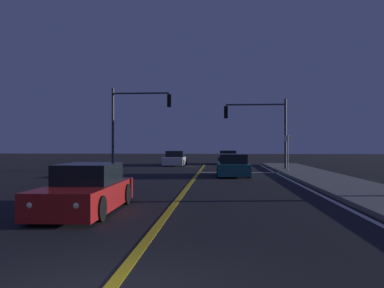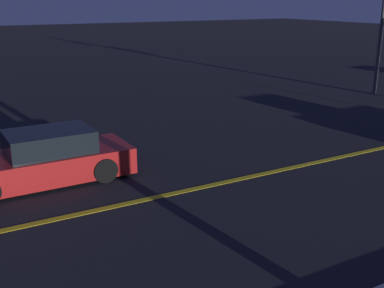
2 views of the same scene
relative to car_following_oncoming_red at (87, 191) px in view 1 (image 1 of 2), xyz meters
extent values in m
cube|color=slate|center=(9.38, 5.49, -0.51)|extent=(3.20, 43.47, 0.15)
cube|color=gold|center=(2.34, 5.49, -0.58)|extent=(0.20, 41.06, 0.01)
cube|color=silver|center=(7.53, 5.49, -0.58)|extent=(0.16, 41.06, 0.01)
cube|color=silver|center=(5.06, 16.07, -0.58)|extent=(5.44, 0.50, 0.01)
cube|color=maroon|center=(0.00, -0.07, -0.14)|extent=(1.79, 4.61, 0.68)
cube|color=black|center=(0.00, 0.21, 0.46)|extent=(1.52, 2.13, 0.60)
cylinder|color=black|center=(0.83, -1.48, -0.26)|extent=(0.23, 0.64, 0.64)
cylinder|color=black|center=(-0.78, -1.50, -0.26)|extent=(0.23, 0.64, 0.64)
cylinder|color=black|center=(0.79, 1.37, -0.26)|extent=(0.23, 0.64, 0.64)
cylinder|color=black|center=(-0.82, 1.35, -0.26)|extent=(0.23, 0.64, 0.64)
sphere|color=#FFF4CC|center=(0.57, -2.29, -0.06)|extent=(0.18, 0.18, 0.18)
sphere|color=#FFF4CC|center=(-0.50, -2.31, -0.06)|extent=(0.18, 0.18, 0.18)
sphere|color=red|center=(0.51, 2.19, -0.06)|extent=(0.14, 0.14, 0.14)
sphere|color=red|center=(-0.57, 2.17, -0.06)|extent=(0.14, 0.14, 0.14)
cube|color=navy|center=(4.56, 27.93, -0.14)|extent=(1.82, 4.41, 0.68)
cube|color=black|center=(4.57, 27.67, 0.46)|extent=(1.55, 2.03, 0.60)
cylinder|color=black|center=(3.72, 29.29, -0.26)|extent=(0.22, 0.64, 0.64)
cylinder|color=black|center=(5.39, 29.30, -0.26)|extent=(0.22, 0.64, 0.64)
cylinder|color=black|center=(3.74, 26.57, -0.26)|extent=(0.22, 0.64, 0.64)
cylinder|color=black|center=(5.41, 26.57, -0.26)|extent=(0.22, 0.64, 0.64)
sphere|color=#FFF4CC|center=(4.00, 30.07, -0.06)|extent=(0.18, 0.18, 0.18)
sphere|color=#FFF4CC|center=(5.11, 30.08, -0.06)|extent=(0.18, 0.18, 0.18)
sphere|color=red|center=(4.02, 25.78, -0.06)|extent=(0.14, 0.14, 0.14)
sphere|color=red|center=(5.13, 25.79, -0.06)|extent=(0.14, 0.14, 0.14)
cube|color=silver|center=(-0.32, 25.08, -0.14)|extent=(1.83, 4.38, 0.68)
cube|color=black|center=(-0.32, 25.35, 0.46)|extent=(1.57, 2.02, 0.60)
cylinder|color=black|center=(0.53, 23.72, -0.26)|extent=(0.22, 0.64, 0.64)
cylinder|color=black|center=(-1.18, 23.72, -0.26)|extent=(0.22, 0.64, 0.64)
cylinder|color=black|center=(0.53, 26.44, -0.26)|extent=(0.22, 0.64, 0.64)
cylinder|color=black|center=(-1.18, 26.44, -0.26)|extent=(0.22, 0.64, 0.64)
sphere|color=#FFF4CC|center=(0.24, 22.95, -0.06)|extent=(0.18, 0.18, 0.18)
sphere|color=#FFF4CC|center=(-0.89, 22.95, -0.06)|extent=(0.18, 0.18, 0.18)
sphere|color=red|center=(0.24, 27.22, -0.06)|extent=(0.14, 0.14, 0.14)
sphere|color=red|center=(-0.89, 27.22, -0.06)|extent=(0.14, 0.14, 0.14)
cube|color=#195960|center=(4.58, 13.08, -0.14)|extent=(1.86, 4.22, 0.68)
cube|color=black|center=(4.58, 12.83, 0.46)|extent=(1.60, 1.94, 0.60)
cylinder|color=black|center=(3.71, 14.39, -0.26)|extent=(0.22, 0.64, 0.64)
cylinder|color=black|center=(5.45, 14.39, -0.26)|extent=(0.22, 0.64, 0.64)
cylinder|color=black|center=(3.71, 11.77, -0.26)|extent=(0.22, 0.64, 0.64)
cylinder|color=black|center=(5.45, 11.77, -0.26)|extent=(0.22, 0.64, 0.64)
sphere|color=#FFF4CC|center=(4.01, 15.13, -0.06)|extent=(0.18, 0.18, 0.18)
sphere|color=#FFF4CC|center=(5.16, 15.13, -0.06)|extent=(0.18, 0.18, 0.18)
sphere|color=red|center=(4.00, 11.02, -0.06)|extent=(0.14, 0.14, 0.14)
sphere|color=red|center=(5.16, 11.02, -0.06)|extent=(0.14, 0.14, 0.14)
cylinder|color=#38383D|center=(8.58, 18.37, 2.05)|extent=(0.18, 0.18, 5.26)
cylinder|color=#38383D|center=(6.41, 18.37, 4.27)|extent=(4.35, 0.12, 0.12)
cube|color=black|center=(4.23, 18.37, 3.72)|extent=(0.28, 0.28, 0.90)
sphere|color=red|center=(4.23, 18.37, 3.99)|extent=(0.22, 0.22, 0.22)
sphere|color=#4C2D05|center=(4.23, 18.37, 3.72)|extent=(0.22, 0.22, 0.22)
sphere|color=#0A3814|center=(4.23, 18.37, 3.45)|extent=(0.22, 0.22, 0.22)
cylinder|color=#38383D|center=(-3.89, 16.97, 2.41)|extent=(0.18, 0.18, 5.98)
cylinder|color=#38383D|center=(-1.85, 16.97, 5.00)|extent=(4.09, 0.12, 0.12)
cube|color=black|center=(0.19, 16.97, 4.45)|extent=(0.28, 0.28, 0.90)
sphere|color=red|center=(0.19, 16.97, 4.72)|extent=(0.22, 0.22, 0.22)
sphere|color=#4C2D05|center=(0.19, 16.97, 4.45)|extent=(0.22, 0.22, 0.22)
sphere|color=#0A3814|center=(0.19, 16.97, 4.18)|extent=(0.22, 0.22, 0.22)
cylinder|color=slate|center=(8.28, 15.57, 0.70)|extent=(0.06, 0.06, 2.56)
cube|color=white|center=(8.28, 15.57, 1.73)|extent=(0.56, 0.12, 0.40)
camera|label=1|loc=(3.77, -10.98, 1.30)|focal=37.04mm
camera|label=2|loc=(11.84, -2.32, 3.96)|focal=44.42mm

